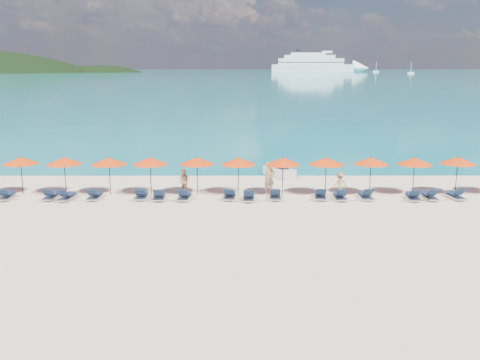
{
  "coord_description": "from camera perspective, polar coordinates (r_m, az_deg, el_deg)",
  "views": [
    {
      "loc": [
        -0.05,
        -26.12,
        7.46
      ],
      "look_at": [
        0.0,
        3.0,
        1.2
      ],
      "focal_mm": 40.0,
      "sensor_mm": 36.0,
      "label": 1
    }
  ],
  "objects": [
    {
      "name": "lounger_5",
      "position": [
        31.51,
        -15.24,
        -1.56
      ],
      "size": [
        0.64,
        1.71,
        0.66
      ],
      "rotation": [
        0.0,
        0.0,
        -0.01
      ],
      "color": "silver",
      "rests_on": "ground"
    },
    {
      "name": "lounger_11",
      "position": [
        30.49,
        3.77,
        -1.6
      ],
      "size": [
        0.68,
        1.72,
        0.66
      ],
      "rotation": [
        0.0,
        0.0,
        -0.04
      ],
      "color": "silver",
      "rests_on": "ground"
    },
    {
      "name": "lounger_2",
      "position": [
        33.17,
        -23.68,
        -1.49
      ],
      "size": [
        0.77,
        1.75,
        0.66
      ],
      "rotation": [
        0.0,
        0.0,
        0.09
      ],
      "color": "silver",
      "rests_on": "ground"
    },
    {
      "name": "lounger_14",
      "position": [
        31.26,
        13.23,
        -1.56
      ],
      "size": [
        0.65,
        1.71,
        0.66
      ],
      "rotation": [
        0.0,
        0.0,
        0.02
      ],
      "color": "silver",
      "rests_on": "ground"
    },
    {
      "name": "cruise_ship",
      "position": [
        641.97,
        8.61,
        12.06
      ],
      "size": [
        113.52,
        24.52,
        31.37
      ],
      "rotation": [
        0.0,
        0.0,
        -0.06
      ],
      "color": "white",
      "rests_on": "ground"
    },
    {
      "name": "beachgoer_c",
      "position": [
        31.59,
        10.59,
        -0.43
      ],
      "size": [
        0.98,
        0.63,
        1.41
      ],
      "primitive_type": "imported",
      "rotation": [
        0.0,
        0.0,
        3.38
      ],
      "color": "tan",
      "rests_on": "ground"
    },
    {
      "name": "lounger_17",
      "position": [
        32.87,
        21.96,
        -1.46
      ],
      "size": [
        0.79,
        1.75,
        0.66
      ],
      "rotation": [
        0.0,
        0.0,
        0.1
      ],
      "color": "silver",
      "rests_on": "ground"
    },
    {
      "name": "headland_small",
      "position": [
        606.49,
        -14.55,
        7.74
      ],
      "size": [
        162.0,
        126.0,
        85.5
      ],
      "color": "black",
      "rests_on": "ground"
    },
    {
      "name": "umbrella_10",
      "position": [
        32.67,
        18.14,
        1.93
      ],
      "size": [
        2.1,
        2.1,
        2.28
      ],
      "color": "black",
      "rests_on": "ground"
    },
    {
      "name": "lounger_6",
      "position": [
        30.98,
        -10.47,
        -1.56
      ],
      "size": [
        0.7,
        1.73,
        0.66
      ],
      "rotation": [
        0.0,
        0.0,
        0.04
      ],
      "color": "silver",
      "rests_on": "ground"
    },
    {
      "name": "umbrella_4",
      "position": [
        31.53,
        -9.56,
        2.02
      ],
      "size": [
        2.1,
        2.1,
        2.28
      ],
      "color": "black",
      "rests_on": "ground"
    },
    {
      "name": "jetski",
      "position": [
        36.59,
        4.24,
        0.94
      ],
      "size": [
        2.18,
        2.72,
        0.93
      ],
      "rotation": [
        0.0,
        0.0,
        0.55
      ],
      "color": "silver",
      "rests_on": "ground"
    },
    {
      "name": "umbrella_9",
      "position": [
        32.06,
        13.81,
        2.0
      ],
      "size": [
        2.1,
        2.1,
        2.28
      ],
      "color": "black",
      "rests_on": "ground"
    },
    {
      "name": "lounger_13",
      "position": [
        30.83,
        10.61,
        -1.63
      ],
      "size": [
        0.66,
        1.71,
        0.66
      ],
      "rotation": [
        0.0,
        0.0,
        -0.02
      ],
      "color": "silver",
      "rests_on": "ground"
    },
    {
      "name": "sailboat_near",
      "position": [
        522.76,
        17.76,
        10.87
      ],
      "size": [
        5.62,
        1.87,
        10.3
      ],
      "color": "white",
      "rests_on": "ground"
    },
    {
      "name": "lounger_16",
      "position": [
        32.2,
        19.55,
        -1.55
      ],
      "size": [
        0.63,
        1.7,
        0.66
      ],
      "rotation": [
        0.0,
        0.0,
        0.0
      ],
      "color": "silver",
      "rests_on": "ground"
    },
    {
      "name": "sailboat_far",
      "position": [
        629.26,
        14.31,
        11.19
      ],
      "size": [
        6.08,
        2.03,
        11.15
      ],
      "color": "white",
      "rests_on": "ground"
    },
    {
      "name": "lounger_12",
      "position": [
        30.81,
        8.57,
        -1.57
      ],
      "size": [
        0.76,
        1.74,
        0.66
      ],
      "rotation": [
        0.0,
        0.0,
        -0.08
      ],
      "color": "silver",
      "rests_on": "ground"
    },
    {
      "name": "umbrella_5",
      "position": [
        31.22,
        -4.61,
        2.05
      ],
      "size": [
        2.1,
        2.1,
        2.28
      ],
      "color": "black",
      "rests_on": "ground"
    },
    {
      "name": "ground",
      "position": [
        27.17,
        0.01,
        -3.81
      ],
      "size": [
        1400.0,
        1400.0,
        0.0
      ],
      "primitive_type": "plane",
      "color": "beige"
    },
    {
      "name": "umbrella_11",
      "position": [
        33.77,
        22.22,
        1.95
      ],
      "size": [
        2.1,
        2.1,
        2.28
      ],
      "color": "black",
      "rests_on": "ground"
    },
    {
      "name": "lounger_10",
      "position": [
        30.13,
        0.93,
        -1.75
      ],
      "size": [
        0.66,
        1.71,
        0.66
      ],
      "rotation": [
        0.0,
        0.0,
        -0.02
      ],
      "color": "silver",
      "rests_on": "ground"
    },
    {
      "name": "lounger_7",
      "position": [
        30.67,
        -8.64,
        -1.64
      ],
      "size": [
        0.73,
        1.74,
        0.66
      ],
      "rotation": [
        0.0,
        0.0,
        0.07
      ],
      "color": "silver",
      "rests_on": "ground"
    },
    {
      "name": "umbrella_7",
      "position": [
        31.11,
        4.59,
        2.01
      ],
      "size": [
        2.1,
        2.1,
        2.28
      ],
      "color": "black",
      "rests_on": "ground"
    },
    {
      "name": "lounger_3",
      "position": [
        32.24,
        -19.5,
        -1.53
      ],
      "size": [
        0.64,
        1.71,
        0.66
      ],
      "rotation": [
        0.0,
        0.0,
        -0.01
      ],
      "color": "silver",
      "rests_on": "ground"
    },
    {
      "name": "lounger_15",
      "position": [
        31.76,
        17.95,
        -1.62
      ],
      "size": [
        0.77,
        1.75,
        0.66
      ],
      "rotation": [
        0.0,
        0.0,
        -0.09
      ],
      "color": "silver",
      "rests_on": "ground"
    },
    {
      "name": "umbrella_6",
      "position": [
        31.01,
        -0.19,
        2.02
      ],
      "size": [
        2.1,
        2.1,
        2.28
      ],
      "color": "black",
      "rests_on": "ground"
    },
    {
      "name": "lounger_9",
      "position": [
        30.45,
        -1.11,
        -1.6
      ],
      "size": [
        0.74,
        1.74,
        0.66
      ],
      "rotation": [
        0.0,
        0.0,
        -0.07
      ],
      "color": "silver",
      "rests_on": "ground"
    },
    {
      "name": "lounger_8",
      "position": [
        30.43,
        -5.95,
        -1.67
      ],
      "size": [
        0.76,
        1.75,
        0.66
      ],
      "rotation": [
        0.0,
        0.0,
        -0.08
      ],
      "color": "silver",
      "rests_on": "ground"
    },
    {
      "name": "umbrella_8",
      "position": [
        31.42,
        9.18,
        2.0
      ],
      "size": [
        2.1,
        2.1,
        2.28
      ],
      "color": "black",
      "rests_on": "ground"
    },
    {
      "name": "umbrella_3",
      "position": [
        31.98,
        -13.81,
        1.98
      ],
      "size": [
        2.1,
        2.1,
        2.28
      ],
      "color": "black",
      "rests_on": "ground"
    },
    {
      "name": "lounger_4",
      "position": [
        31.74,
        -17.97,
        -1.63
      ],
      "size": [
        0.78,
        1.75,
        0.66
      ],
      "rotation": [
        0.0,
        0.0,
        -0.1
      ],
      "color": "silver",
      "rests_on": "ground"
    },
    {
      "name": "beachgoer_a",
      "position": [
        31.53,
        3.14,
        0.22
      ],
      "size": [
        0.84,
        0.74,
        1.93
      ],
      "primitive_type": "imported",
      "rotation": [
        0.0,
        0.0,
        0.51
      ],
      "color": "tan",
      "rests_on": "ground"
    },
    {
      "name": "sea",
      "position": [
        686.17,
        -0.1,
        11.51
      ],
      "size": [
        1600.0,
        1300.0,
        0.01
      ],
      "primitive_type": "cube",
      "color": "#1FA9B2",
      "rests_on": "ground"
    },
    {
      "name": "beachgoer_b",
      "position": [
        31.75,
        -6.0,
        -0.15
      ],
      "size": [
        0.83,
        0.76,
        1.49
      ],
      "primitive_type": "imported",
      "rotation": [
        0.0,
        0.0,
        -0.62
      ],
      "color": "tan",
      "rests_on": "ground"
    },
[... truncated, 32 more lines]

